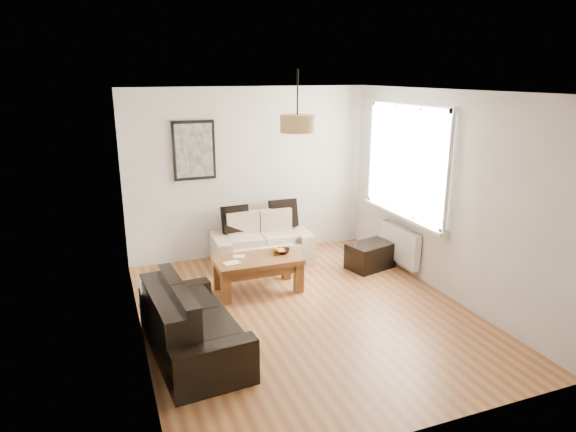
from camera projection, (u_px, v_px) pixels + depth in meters
name	position (u px, v px, depth m)	size (l,w,h in m)	color
floor	(306.00, 312.00, 6.06)	(4.50, 4.50, 0.00)	brown
ceiling	(308.00, 91.00, 5.35)	(3.80, 4.50, 0.00)	white
wall_back	(250.00, 173.00, 7.73)	(3.80, 0.04, 2.60)	silver
wall_front	(426.00, 283.00, 3.68)	(3.80, 0.04, 2.60)	silver
wall_left	(134.00, 226.00, 5.05)	(0.04, 4.50, 2.60)	silver
wall_right	(444.00, 195.00, 6.36)	(0.04, 4.50, 2.60)	silver
window_bay	(407.00, 161.00, 6.98)	(0.14, 1.90, 1.60)	white
radiator	(400.00, 244.00, 7.30)	(0.10, 0.90, 0.52)	white
poster	(194.00, 150.00, 7.30)	(0.62, 0.04, 0.87)	black
pendant_shade	(297.00, 124.00, 5.72)	(0.40, 0.40, 0.20)	tan
loveseat_cream	(262.00, 240.00, 7.57)	(1.46, 0.79, 0.72)	#BBAB96
sofa_leather	(193.00, 321.00, 5.10)	(1.63, 0.80, 0.71)	black
coffee_table	(258.00, 274.00, 6.61)	(1.12, 0.61, 0.46)	brown
ottoman	(370.00, 256.00, 7.39)	(0.66, 0.43, 0.38)	black
cushion_left	(235.00, 219.00, 7.52)	(0.41, 0.13, 0.41)	black
cushion_right	(283.00, 213.00, 7.78)	(0.43, 0.13, 0.43)	black
fruit_bowl	(282.00, 251.00, 6.71)	(0.22, 0.22, 0.05)	black
orange_a	(279.00, 251.00, 6.67)	(0.09, 0.09, 0.09)	orange
orange_b	(281.00, 251.00, 6.69)	(0.08, 0.08, 0.08)	orange
orange_c	(275.00, 250.00, 6.71)	(0.08, 0.08, 0.08)	orange
papers	(232.00, 263.00, 6.36)	(0.20, 0.14, 0.01)	white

